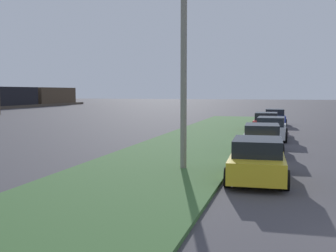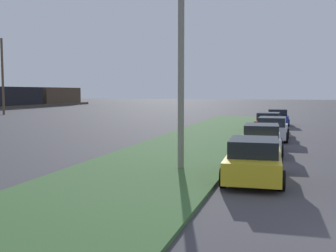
% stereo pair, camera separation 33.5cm
% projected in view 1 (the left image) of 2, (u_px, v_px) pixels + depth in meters
% --- Properties ---
extents(grass_median, '(60.00, 6.00, 0.12)m').
position_uv_depth(grass_median, '(175.00, 155.00, 19.34)').
color(grass_median, '#3D6633').
rests_on(grass_median, ground).
extents(parked_car_yellow, '(4.37, 2.16, 1.47)m').
position_uv_depth(parked_car_yellow, '(257.00, 160.00, 14.09)').
color(parked_car_yellow, gold).
rests_on(parked_car_yellow, ground).
extents(parked_car_white, '(4.38, 2.17, 1.47)m').
position_uv_depth(parked_car_white, '(262.00, 139.00, 20.16)').
color(parked_car_white, silver).
rests_on(parked_car_white, ground).
extents(parked_car_silver, '(4.33, 2.07, 1.47)m').
position_uv_depth(parked_car_silver, '(271.00, 129.00, 25.83)').
color(parked_car_silver, '#B2B5BA').
rests_on(parked_car_silver, ground).
extents(parked_car_red, '(4.31, 2.04, 1.47)m').
position_uv_depth(parked_car_red, '(266.00, 122.00, 31.21)').
color(parked_car_red, red).
rests_on(parked_car_red, ground).
extents(parked_car_blue, '(4.39, 2.20, 1.47)m').
position_uv_depth(parked_car_blue, '(274.00, 117.00, 37.35)').
color(parked_car_blue, '#23389E').
rests_on(parked_car_blue, ground).
extents(streetlight, '(0.49, 2.88, 7.50)m').
position_uv_depth(streetlight, '(193.00, 57.00, 15.38)').
color(streetlight, gray).
rests_on(streetlight, ground).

